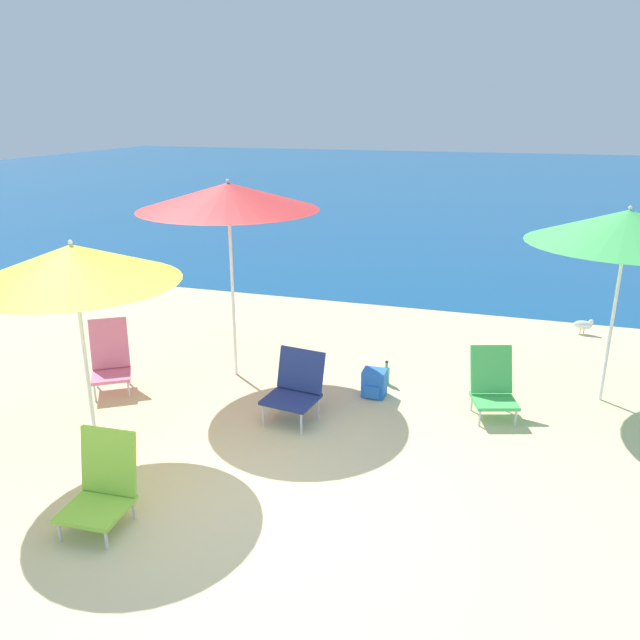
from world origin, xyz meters
TOP-DOWN VIEW (x-y plane):
  - ground_plane at (0.00, 0.00)m, footprint 60.00×60.00m
  - sea_water at (0.00, 25.70)m, footprint 60.00×40.00m
  - beach_umbrella_yellow at (-1.74, 0.28)m, footprint 1.84×1.84m
  - beach_umbrella_green at (2.98, 2.94)m, footprint 2.02×2.02m
  - beach_umbrella_red at (-1.24, 2.37)m, footprint 2.07×2.07m
  - beach_chair_lime at (-1.02, -0.59)m, footprint 0.50×0.54m
  - beach_chair_green at (1.81, 2.22)m, footprint 0.58×0.63m
  - beach_chair_navy at (-0.15, 1.49)m, footprint 0.58×0.60m
  - beach_chair_pink at (-2.46, 1.57)m, footprint 0.65×0.69m
  - backpack_blue at (0.52, 2.28)m, footprint 0.26×0.25m
  - water_bottle at (0.58, 2.64)m, footprint 0.08×0.08m
  - seagull at (2.97, 5.22)m, footprint 0.27×0.11m

SIDE VIEW (x-z plane):
  - ground_plane at x=0.00m, z-range 0.00..0.00m
  - sea_water at x=0.00m, z-range 0.00..0.01m
  - water_bottle at x=0.58m, z-range -0.03..0.26m
  - seagull at x=2.97m, z-range 0.03..0.25m
  - backpack_blue at x=0.52m, z-range 0.00..0.31m
  - beach_chair_lime at x=-1.02m, z-range -0.04..0.71m
  - beach_chair_green at x=1.81m, z-range -0.02..0.71m
  - beach_chair_navy at x=-0.15m, z-range 0.01..0.75m
  - beach_chair_pink at x=-2.46m, z-range -0.02..0.79m
  - beach_umbrella_yellow at x=-1.74m, z-range 0.82..2.88m
  - beach_umbrella_green at x=2.98m, z-range 0.87..3.05m
  - beach_umbrella_red at x=-1.24m, z-range 0.99..3.37m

